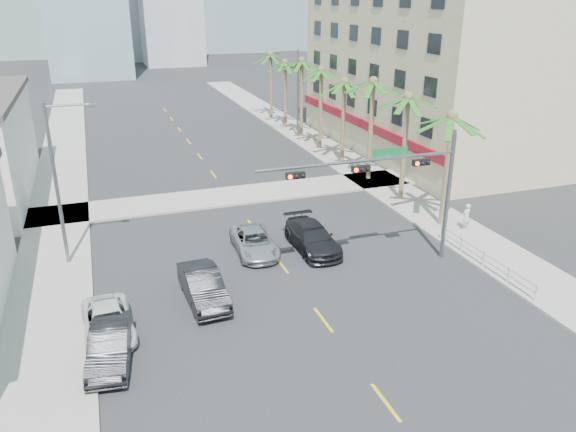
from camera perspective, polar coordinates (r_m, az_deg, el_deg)
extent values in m
plane|color=#262628|center=(23.45, 7.48, -15.31)|extent=(260.00, 260.00, 0.00)
cube|color=gray|center=(44.38, 9.99, 2.90)|extent=(4.00, 120.00, 0.15)
cube|color=gray|center=(39.27, -22.41, -0.95)|extent=(4.00, 120.00, 0.15)
cube|color=gray|center=(41.98, -5.88, 2.03)|extent=(80.00, 4.00, 0.15)
cube|color=tan|center=(56.28, 14.70, 14.21)|extent=(15.00, 28.00, 15.00)
cube|color=maroon|center=(53.24, 7.29, 9.42)|extent=(0.30, 28.00, 0.80)
cylinder|color=slate|center=(32.14, 15.92, 1.80)|extent=(0.24, 0.24, 7.20)
cylinder|color=slate|center=(28.62, 7.29, 5.55)|extent=(11.00, 0.16, 0.16)
cube|color=#0C662D|center=(29.31, 10.33, 6.46)|extent=(2.00, 0.05, 0.40)
cube|color=black|center=(30.27, 13.37, 5.33)|extent=(0.95, 0.28, 0.32)
sphere|color=#FF0C05|center=(29.98, 13.01, 5.20)|extent=(0.22, 0.22, 0.22)
cube|color=black|center=(28.59, 7.39, 4.79)|extent=(0.95, 0.28, 0.32)
sphere|color=#FF0C05|center=(28.31, 6.95, 4.65)|extent=(0.22, 0.22, 0.22)
cube|color=black|center=(27.25, 0.76, 4.14)|extent=(0.95, 0.28, 0.32)
sphere|color=#FF0C05|center=(27.01, 0.24, 3.98)|extent=(0.22, 0.22, 0.22)
cylinder|color=brown|center=(36.68, 15.78, 4.23)|extent=(0.36, 0.36, 7.20)
cylinder|color=brown|center=(40.82, 11.72, 6.58)|extent=(0.36, 0.36, 7.56)
cylinder|color=brown|center=(45.18, 8.39, 8.45)|extent=(0.36, 0.36, 7.92)
cylinder|color=brown|center=(49.81, 5.62, 9.37)|extent=(0.36, 0.36, 7.20)
cylinder|color=brown|center=(54.44, 3.32, 10.66)|extent=(0.36, 0.36, 7.56)
cylinder|color=brown|center=(59.17, 1.37, 11.74)|extent=(0.36, 0.36, 7.92)
cylinder|color=brown|center=(64.06, -0.30, 12.17)|extent=(0.36, 0.36, 7.20)
cylinder|color=brown|center=(68.91, -1.74, 12.97)|extent=(0.36, 0.36, 7.56)
cylinder|color=slate|center=(32.11, -22.43, 2.66)|extent=(0.20, 0.20, 9.00)
cylinder|color=slate|center=(31.05, -21.52, 10.43)|extent=(2.20, 0.12, 0.12)
cube|color=slate|center=(31.04, -19.45, 10.51)|extent=(0.50, 0.25, 0.18)
cylinder|color=slate|center=(58.94, 1.01, 12.24)|extent=(0.20, 0.20, 9.00)
cylinder|color=slate|center=(58.04, -0.03, 16.37)|extent=(2.20, 0.12, 0.12)
cube|color=slate|center=(57.70, -1.10, 16.24)|extent=(0.50, 0.25, 0.18)
cylinder|color=silver|center=(32.55, 19.24, -4.16)|extent=(0.08, 8.00, 0.08)
cylinder|color=silver|center=(32.41, 19.31, -3.60)|extent=(0.08, 8.00, 0.08)
cylinder|color=silver|center=(29.93, 23.86, -7.28)|extent=(0.08, 0.08, 1.00)
cylinder|color=silver|center=(31.22, 21.44, -5.70)|extent=(0.08, 0.08, 1.00)
cylinder|color=silver|center=(32.57, 19.22, -4.24)|extent=(0.08, 0.08, 1.00)
cylinder|color=silver|center=(33.99, 17.20, -2.89)|extent=(0.08, 0.08, 1.00)
cylinder|color=silver|center=(35.46, 15.34, -1.66)|extent=(0.08, 0.08, 1.00)
imported|color=black|center=(24.44, -17.64, -12.46)|extent=(2.15, 4.65, 1.47)
imported|color=white|center=(26.25, -17.83, -10.23)|extent=(2.30, 4.62, 1.26)
imported|color=black|center=(27.83, -8.61, -7.06)|extent=(1.90, 4.88, 1.58)
imported|color=#B9B9BE|center=(32.60, -3.43, -2.64)|extent=(2.45, 4.92, 1.34)
imported|color=black|center=(32.94, 2.48, -2.18)|extent=(2.15, 5.27, 1.53)
imported|color=silver|center=(37.04, 17.66, -0.06)|extent=(0.71, 0.54, 1.72)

